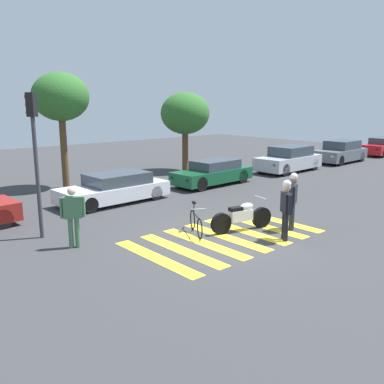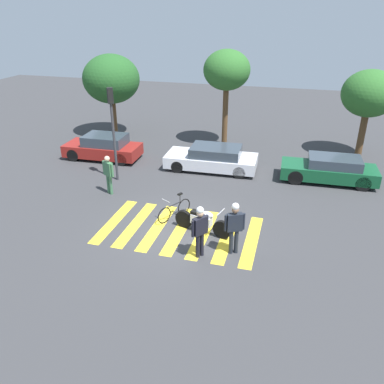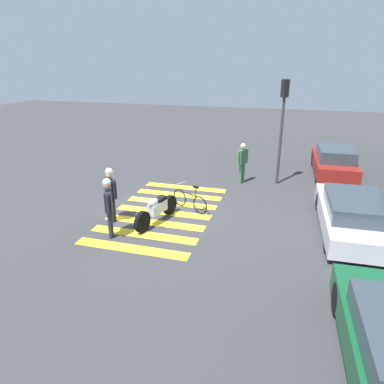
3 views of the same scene
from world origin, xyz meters
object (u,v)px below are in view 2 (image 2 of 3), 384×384
car_green_compact (330,169)px  car_maroon_wagon (103,147)px  leaning_bicycle (175,210)px  pedestrian_bystander (108,172)px  officer_on_foot (235,224)px  police_motorcycle (202,221)px  traffic_light_pole (112,120)px  car_white_van (212,158)px  officer_by_motorcycle (200,228)px

car_green_compact → car_maroon_wagon: bearing=-179.9°
leaning_bicycle → pedestrian_bystander: pedestrian_bystander is taller
officer_on_foot → car_maroon_wagon: bearing=140.0°
police_motorcycle → car_green_compact: bearing=52.7°
pedestrian_bystander → traffic_light_pole: 2.47m
leaning_bicycle → car_white_van: size_ratio=0.32×
leaning_bicycle → officer_on_foot: 3.28m
leaning_bicycle → traffic_light_pole: size_ratio=0.34×
car_white_van → leaning_bicycle: bearing=-93.1°
car_maroon_wagon → officer_by_motorcycle: bearing=-45.7°
officer_on_foot → car_maroon_wagon: (-8.49, 7.13, -0.48)m
pedestrian_bystander → car_white_van: (3.78, 4.05, -0.44)m
officer_by_motorcycle → car_maroon_wagon: (-7.44, 7.63, -0.45)m
officer_on_foot → car_green_compact: (3.35, 7.16, -0.50)m
police_motorcycle → car_white_van: size_ratio=0.48×
officer_by_motorcycle → traffic_light_pole: traffic_light_pole is taller
leaning_bicycle → traffic_light_pole: 5.48m
car_green_compact → officer_by_motorcycle: bearing=-119.9°
police_motorcycle → car_green_compact: car_green_compact is taller
leaning_bicycle → car_maroon_wagon: size_ratio=0.36×
car_maroon_wagon → traffic_light_pole: (1.97, -2.47, 2.30)m
leaning_bicycle → car_green_compact: (6.02, 5.41, 0.25)m
officer_by_motorcycle → car_white_van: size_ratio=0.40×
leaning_bicycle → car_maroon_wagon: bearing=137.3°
officer_on_foot → traffic_light_pole: traffic_light_pole is taller
pedestrian_bystander → car_white_van: bearing=47.0°
officer_on_foot → leaning_bicycle: bearing=146.6°
car_green_compact → car_white_van: bearing=179.7°
officer_on_foot → officer_by_motorcycle: size_ratio=1.02×
officer_on_foot → car_maroon_wagon: officer_on_foot is taller
leaning_bicycle → officer_by_motorcycle: size_ratio=0.81×
car_maroon_wagon → police_motorcycle: bearing=-40.6°
police_motorcycle → traffic_light_pole: (-5.19, 3.66, 2.47)m
car_white_van → officer_by_motorcycle: bearing=-80.2°
police_motorcycle → leaning_bicycle: bearing=150.4°
pedestrian_bystander → traffic_light_pole: bearing=103.6°
leaning_bicycle → car_green_compact: size_ratio=0.34×
officer_by_motorcycle → car_white_van: 7.82m
pedestrian_bystander → officer_on_foot: bearing=-27.0°
car_maroon_wagon → officer_on_foot: bearing=-40.0°
pedestrian_bystander → car_green_compact: (9.51, 4.03, -0.42)m
pedestrian_bystander → car_white_van: 5.56m
pedestrian_bystander → car_maroon_wagon: 4.65m
car_green_compact → traffic_light_pole: traffic_light_pole is taller
car_maroon_wagon → pedestrian_bystander: bearing=-59.7°
leaning_bicycle → officer_on_foot: (2.67, -1.76, 0.75)m
leaning_bicycle → car_white_van: 5.45m
officer_by_motorcycle → car_white_van: officer_by_motorcycle is taller
police_motorcycle → leaning_bicycle: 1.53m
officer_on_foot → car_white_van: size_ratio=0.41×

